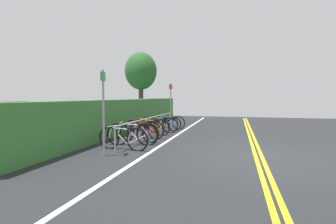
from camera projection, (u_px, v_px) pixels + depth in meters
ground_plane at (259, 157)px, 7.19m from camera, size 28.38×13.79×0.05m
centre_line_yellow_inner at (262, 156)px, 7.17m from camera, size 25.55×0.10×0.00m
centre_line_yellow_outer at (255, 156)px, 7.21m from camera, size 25.55×0.10×0.00m
bike_lane_stripe_white at (153, 150)px, 7.94m from camera, size 25.55×0.12×0.00m
bike_rack at (150, 122)px, 10.68m from camera, size 6.44×0.05×0.78m
bicycle_0 at (123, 138)px, 8.03m from camera, size 0.46×1.71×0.75m
bicycle_1 at (133, 134)px, 8.81m from camera, size 0.49×1.75×0.79m
bicycle_2 at (138, 132)px, 9.55m from camera, size 0.63×1.67×0.70m
bicycle_3 at (144, 129)px, 10.33m from camera, size 0.60×1.77×0.74m
bicycle_4 at (150, 127)px, 11.06m from camera, size 0.46×1.69×0.73m
bicycle_5 at (159, 125)px, 11.81m from camera, size 0.58×1.71×0.74m
bicycle_6 at (164, 124)px, 12.52m from camera, size 0.61×1.61×0.69m
bicycle_7 at (169, 122)px, 13.31m from camera, size 0.46×1.65×0.69m
sign_post_near at (103, 105)px, 7.12m from camera, size 0.36×0.10×2.33m
sign_post_far at (171, 101)px, 14.33m from camera, size 0.36×0.09×2.33m
hedge_backdrop at (124, 115)px, 12.58m from camera, size 15.39×1.10×1.48m
tree_mid at (141, 72)px, 17.47m from camera, size 2.10×2.10×4.52m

